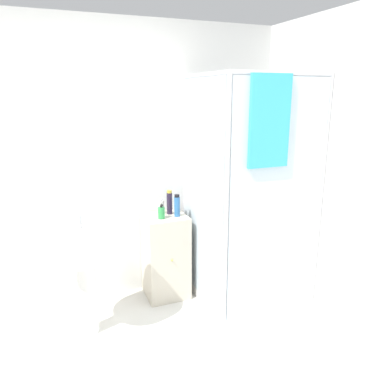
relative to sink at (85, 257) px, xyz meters
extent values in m
cube|color=white|center=(0.24, 0.54, 0.59)|extent=(6.40, 0.06, 2.50)
cube|color=white|center=(1.46, 0.06, -0.61)|extent=(0.91, 0.91, 0.09)
cylinder|color=silver|center=(1.90, 0.49, 0.36)|extent=(0.04, 0.04, 2.04)
cylinder|color=silver|center=(1.02, 0.49, 0.36)|extent=(0.04, 0.04, 2.04)
cylinder|color=silver|center=(1.90, -0.38, 0.36)|extent=(0.04, 0.04, 2.04)
cylinder|color=silver|center=(1.02, -0.38, 0.36)|extent=(0.04, 0.04, 2.04)
cylinder|color=silver|center=(1.46, -0.38, 1.36)|extent=(0.88, 0.04, 0.04)
cylinder|color=silver|center=(1.46, 0.49, 1.36)|extent=(0.88, 0.04, 0.04)
cylinder|color=silver|center=(1.02, 0.06, 1.36)|extent=(0.04, 0.88, 0.04)
cylinder|color=silver|center=(1.90, 0.06, 1.36)|extent=(0.04, 0.88, 0.04)
cube|color=silver|center=(1.46, -0.40, 0.39)|extent=(0.84, 0.01, 1.91)
cube|color=silver|center=(1.01, 0.06, 0.39)|extent=(0.01, 0.84, 1.91)
cylinder|color=#B7BABF|center=(1.69, 0.43, 0.20)|extent=(0.02, 0.02, 1.53)
cylinder|color=#B7BABF|center=(1.69, 0.38, 0.98)|extent=(0.07, 0.07, 0.04)
cube|color=#38ADC6|center=(1.34, -0.42, 1.03)|extent=(0.33, 0.03, 0.68)
cube|color=beige|center=(0.75, 0.32, -0.26)|extent=(0.39, 0.37, 0.80)
sphere|color=gold|center=(0.75, 0.13, -0.22)|extent=(0.02, 0.02, 0.02)
cylinder|color=white|center=(0.00, 0.00, -0.32)|extent=(0.14, 0.14, 0.68)
cylinder|color=white|center=(0.00, 0.00, 0.10)|extent=(0.55, 0.55, 0.15)
cylinder|color=#B7BABF|center=(0.00, 0.19, 0.24)|extent=(0.02, 0.02, 0.13)
cube|color=#B7BABF|center=(0.00, 0.16, 0.29)|extent=(0.02, 0.07, 0.02)
cylinder|color=green|center=(0.70, 0.27, 0.19)|extent=(0.06, 0.06, 0.10)
cylinder|color=black|center=(0.70, 0.27, 0.26)|extent=(0.02, 0.02, 0.02)
cube|color=black|center=(0.70, 0.25, 0.27)|extent=(0.02, 0.03, 0.01)
cylinder|color=#281E33|center=(0.81, 0.37, 0.24)|extent=(0.05, 0.05, 0.20)
cylinder|color=gold|center=(0.81, 0.37, 0.35)|extent=(0.04, 0.04, 0.02)
cylinder|color=#2D66A3|center=(0.86, 0.27, 0.23)|extent=(0.05, 0.05, 0.18)
cylinder|color=black|center=(0.86, 0.27, 0.33)|extent=(0.04, 0.04, 0.02)
cylinder|color=white|center=(0.74, 0.41, 0.20)|extent=(0.06, 0.06, 0.12)
cylinder|color=silver|center=(0.74, 0.41, 0.27)|extent=(0.02, 0.02, 0.02)
cube|color=silver|center=(0.74, 0.39, 0.29)|extent=(0.01, 0.03, 0.01)
camera|label=1|loc=(-0.21, -2.78, 1.23)|focal=35.00mm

